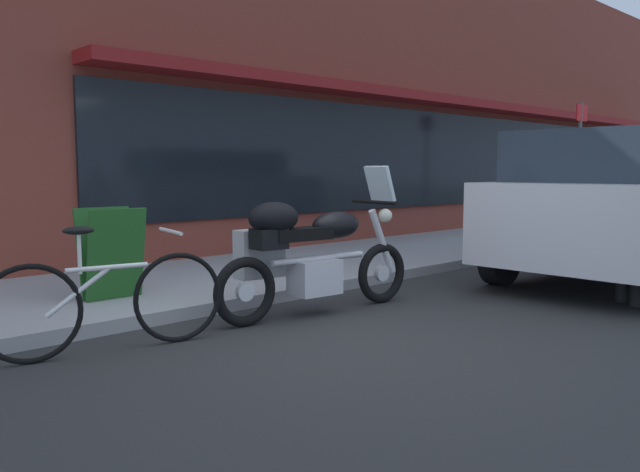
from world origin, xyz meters
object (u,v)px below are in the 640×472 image
at_px(sandwich_board_sign, 111,253).
at_px(parked_bicycle, 108,301).
at_px(parking_sign_pole, 579,156).
at_px(pedestrian_walking, 635,199).
at_px(touring_motorcycle, 305,251).
at_px(parked_minivan, 634,203).

bearing_deg(sandwich_board_sign, parked_bicycle, -115.95).
distance_m(parked_bicycle, sandwich_board_sign, 1.45).
bearing_deg(parking_sign_pole, pedestrian_walking, -151.04).
xyz_separation_m(pedestrian_walking, sandwich_board_sign, (-3.91, 3.27, -0.50)).
relative_size(parked_bicycle, parking_sign_pole, 0.68).
bearing_deg(pedestrian_walking, sandwich_board_sign, 140.10).
xyz_separation_m(touring_motorcycle, parked_minivan, (4.19, -1.31, 0.34)).
height_order(parked_bicycle, parked_minivan, parked_minivan).
bearing_deg(touring_motorcycle, parked_minivan, -17.41).
bearing_deg(parked_minivan, pedestrian_walking, -159.61).
height_order(parked_minivan, sandwich_board_sign, parked_minivan).
height_order(sandwich_board_sign, parking_sign_pole, parking_sign_pole).
relative_size(parked_bicycle, sandwich_board_sign, 2.02).
height_order(parked_minivan, pedestrian_walking, parked_minivan).
bearing_deg(parked_bicycle, sandwich_board_sign, 64.05).
distance_m(pedestrian_walking, sandwich_board_sign, 5.12).
height_order(touring_motorcycle, parked_minivan, parked_minivan).
relative_size(parked_minivan, sandwich_board_sign, 5.55).
relative_size(pedestrian_walking, parking_sign_pole, 0.67).
bearing_deg(touring_motorcycle, parking_sign_pole, 8.83).
relative_size(pedestrian_walking, sandwich_board_sign, 1.96).
bearing_deg(touring_motorcycle, parked_bicycle, 176.91).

